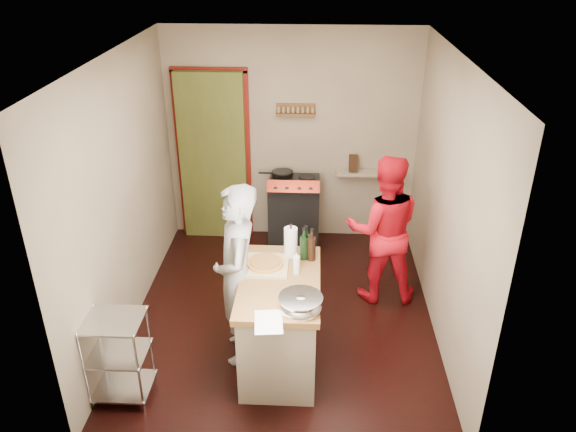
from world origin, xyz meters
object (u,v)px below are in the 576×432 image
(island, at_px, (281,319))
(person_red, at_px, (383,229))
(stove, at_px, (294,213))
(wire_shelving, at_px, (118,354))
(person_stripe, at_px, (237,276))

(island, distance_m, person_red, 1.51)
(stove, distance_m, wire_shelving, 2.94)
(wire_shelving, height_order, person_red, person_red)
(stove, relative_size, person_red, 0.63)
(person_stripe, bearing_deg, person_red, 116.54)
(stove, relative_size, person_stripe, 0.59)
(island, distance_m, person_stripe, 0.55)
(stove, height_order, wire_shelving, stove)
(stove, xyz_separation_m, person_stripe, (-0.41, -2.03, 0.40))
(person_red, bearing_deg, wire_shelving, 33.83)
(person_stripe, bearing_deg, island, 65.60)
(stove, bearing_deg, person_red, -47.25)
(stove, height_order, person_stripe, person_stripe)
(wire_shelving, xyz_separation_m, person_red, (2.28, 1.59, 0.36))
(wire_shelving, bearing_deg, person_stripe, 32.90)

